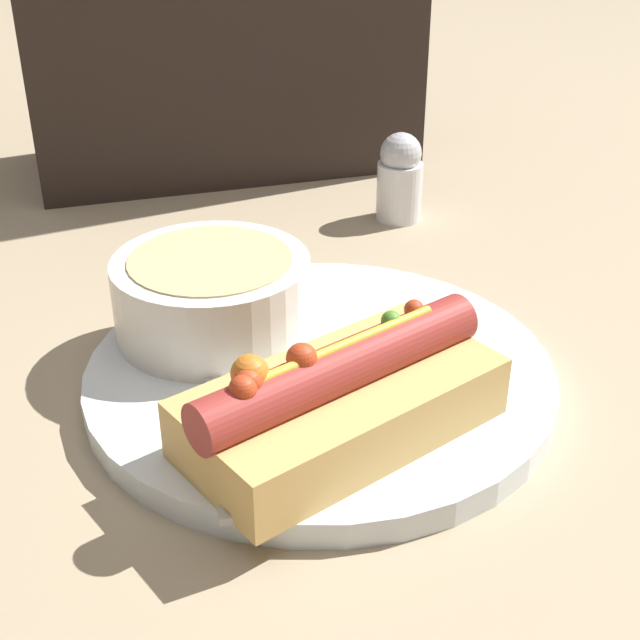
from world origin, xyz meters
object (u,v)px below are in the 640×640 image
object	(u,v)px
soup_bowl	(212,292)
salt_shaker	(400,178)
spoon	(211,360)
hot_dog	(340,398)

from	to	relation	value
soup_bowl	salt_shaker	bearing A→B (deg)	42.10
spoon	salt_shaker	distance (m)	0.27
spoon	salt_shaker	xyz separation A→B (m)	(0.18, 0.20, 0.02)
hot_dog	spoon	bearing A→B (deg)	99.26
soup_bowl	hot_dog	bearing A→B (deg)	-71.36
soup_bowl	spoon	world-z (taller)	soup_bowl
spoon	salt_shaker	bearing A→B (deg)	-36.20
spoon	salt_shaker	world-z (taller)	salt_shaker
salt_shaker	soup_bowl	bearing A→B (deg)	-137.90
spoon	soup_bowl	bearing A→B (deg)	-6.27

